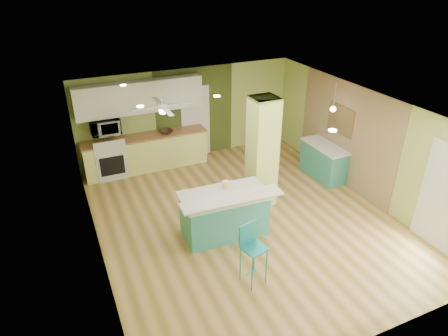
{
  "coord_description": "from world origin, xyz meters",
  "views": [
    {
      "loc": [
        -3.33,
        -6.34,
        4.96
      ],
      "look_at": [
        -0.31,
        0.4,
        1.12
      ],
      "focal_mm": 32.0,
      "sensor_mm": 36.0,
      "label": 1
    }
  ],
  "objects": [
    {
      "name": "kitchen_run",
      "position": [
        -1.3,
        3.2,
        0.47
      ],
      "size": [
        3.25,
        0.63,
        0.94
      ],
      "color": "#EEF07D",
      "rests_on": "floor"
    },
    {
      "name": "ceiling_fan",
      "position": [
        -1.1,
        2.0,
        2.08
      ],
      "size": [
        1.41,
        1.41,
        0.61
      ],
      "color": "silver",
      "rests_on": "ceiling"
    },
    {
      "name": "microwave",
      "position": [
        -2.25,
        3.2,
        1.35
      ],
      "size": [
        0.7,
        0.48,
        0.39
      ],
      "primitive_type": "imported",
      "color": "silver",
      "rests_on": "wall_back"
    },
    {
      "name": "french_door",
      "position": [
        2.97,
        -2.3,
        1.05
      ],
      "size": [
        0.04,
        1.08,
        2.1
      ],
      "primitive_type": "cube",
      "color": "silver",
      "rests_on": "floor"
    },
    {
      "name": "wall_left",
      "position": [
        -3.0,
        0.0,
        1.25
      ],
      "size": [
        0.01,
        7.0,
        2.5
      ],
      "primitive_type": "cube",
      "color": "#AFC167",
      "rests_on": "floor"
    },
    {
      "name": "floor",
      "position": [
        0.0,
        0.0,
        -0.01
      ],
      "size": [
        6.0,
        7.0,
        0.01
      ],
      "primitive_type": "cube",
      "color": "olive",
      "rests_on": "ground"
    },
    {
      "name": "canister",
      "position": [
        -0.47,
        -0.03,
        0.99
      ],
      "size": [
        0.14,
        0.14,
        0.15
      ],
      "primitive_type": "cylinder",
      "color": "yellow",
      "rests_on": "peninsula"
    },
    {
      "name": "wall_decor",
      "position": [
        2.96,
        0.8,
        1.55
      ],
      "size": [
        0.03,
        0.9,
        0.7
      ],
      "primitive_type": "cube",
      "color": "brown",
      "rests_on": "wood_panel"
    },
    {
      "name": "wall_front",
      "position": [
        0.0,
        -3.5,
        1.25
      ],
      "size": [
        6.0,
        0.01,
        2.5
      ],
      "primitive_type": "cube",
      "color": "#AFC167",
      "rests_on": "floor"
    },
    {
      "name": "column",
      "position": [
        0.65,
        0.5,
        1.25
      ],
      "size": [
        0.55,
        0.55,
        2.5
      ],
      "primitive_type": "cube",
      "color": "#C8D864",
      "rests_on": "floor"
    },
    {
      "name": "fruit_bowl",
      "position": [
        -0.74,
        3.16,
        0.98
      ],
      "size": [
        0.41,
        0.41,
        0.08
      ],
      "primitive_type": "imported",
      "rotation": [
        0.0,
        0.0,
        0.24
      ],
      "color": "#3B2818",
      "rests_on": "kitchen_run"
    },
    {
      "name": "side_counter",
      "position": [
        2.7,
        0.92,
        0.44
      ],
      "size": [
        0.57,
        1.35,
        0.87
      ],
      "color": "teal",
      "rests_on": "floor"
    },
    {
      "name": "wall_back",
      "position": [
        0.0,
        3.5,
        1.25
      ],
      "size": [
        6.0,
        0.01,
        2.5
      ],
      "primitive_type": "cube",
      "color": "#AFC167",
      "rests_on": "floor"
    },
    {
      "name": "ceiling",
      "position": [
        0.0,
        0.0,
        2.5
      ],
      "size": [
        6.0,
        7.0,
        0.01
      ],
      "primitive_type": "cube",
      "color": "white",
      "rests_on": "wall_back"
    },
    {
      "name": "upper_cabinets",
      "position": [
        -1.3,
        3.32,
        1.95
      ],
      "size": [
        3.2,
        0.34,
        0.8
      ],
      "primitive_type": "cube",
      "color": "white",
      "rests_on": "wall_back"
    },
    {
      "name": "interior_door",
      "position": [
        0.2,
        3.46,
        1.0
      ],
      "size": [
        0.82,
        0.05,
        2.0
      ],
      "primitive_type": "cube",
      "color": "white",
      "rests_on": "floor"
    },
    {
      "name": "peninsula",
      "position": [
        -0.59,
        -0.28,
        0.49
      ],
      "size": [
        1.99,
        1.13,
        1.05
      ],
      "rotation": [
        0.0,
        0.0,
        -0.05
      ],
      "color": "teal",
      "rests_on": "floor"
    },
    {
      "name": "olive_accent",
      "position": [
        0.2,
        3.49,
        1.25
      ],
      "size": [
        2.2,
        0.02,
        2.5
      ],
      "primitive_type": "cube",
      "color": "#425120",
      "rests_on": "floor"
    },
    {
      "name": "bar_stool",
      "position": [
        -0.74,
        -1.67,
        0.76
      ],
      "size": [
        0.45,
        0.45,
        1.13
      ],
      "rotation": [
        0.0,
        0.0,
        0.22
      ],
      "color": "teal",
      "rests_on": "floor"
    },
    {
      "name": "stove",
      "position": [
        -2.25,
        3.19,
        0.46
      ],
      "size": [
        0.76,
        0.66,
        1.08
      ],
      "color": "silver",
      "rests_on": "floor"
    },
    {
      "name": "wood_panel",
      "position": [
        2.99,
        0.6,
        1.25
      ],
      "size": [
        0.02,
        3.4,
        2.5
      ],
      "primitive_type": "cube",
      "color": "#886A4D",
      "rests_on": "floor"
    },
    {
      "name": "pendant_lamp",
      "position": [
        2.65,
        0.75,
        1.88
      ],
      "size": [
        0.14,
        0.14,
        0.69
      ],
      "color": "white",
      "rests_on": "ceiling"
    },
    {
      "name": "wall_right",
      "position": [
        3.0,
        0.0,
        1.25
      ],
      "size": [
        0.01,
        7.0,
        2.5
      ],
      "primitive_type": "cube",
      "color": "#AFC167",
      "rests_on": "floor"
    }
  ]
}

